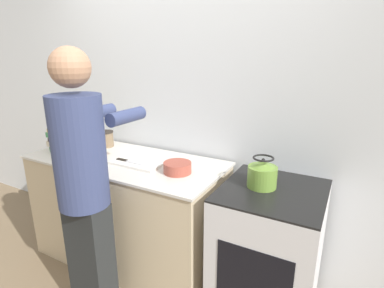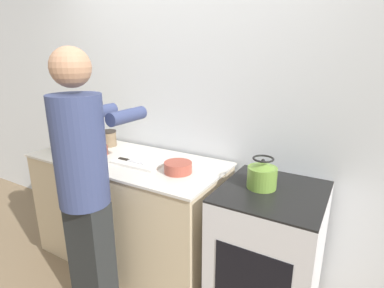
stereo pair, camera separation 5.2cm
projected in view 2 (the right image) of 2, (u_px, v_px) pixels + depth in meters
The scene contains 11 objects.
wall_back at pixel (189, 108), 2.47m from camera, with size 8.00×0.05×2.60m.
counter at pixel (130, 210), 2.54m from camera, with size 1.62×0.71×0.92m.
oven at pixel (267, 255), 1.96m from camera, with size 0.62×0.67×0.93m.
person at pixel (85, 179), 1.86m from camera, with size 0.35×0.59×1.77m.
cutting_board at pixel (139, 162), 2.29m from camera, with size 0.40×0.22×0.02m.
knife at pixel (131, 161), 2.30m from camera, with size 0.25×0.04×0.01m.
kettle at pixel (262, 175), 1.84m from camera, with size 0.18×0.18×0.20m.
bowl_prep at pixel (178, 167), 2.11m from camera, with size 0.20×0.20×0.08m.
bowl_mixing at pixel (98, 151), 2.48m from camera, with size 0.16×0.16×0.07m.
canister_jar at pixel (109, 138), 2.72m from camera, with size 0.14×0.14×0.14m.
book_stack at pixel (70, 137), 2.63m from camera, with size 0.26×0.27×0.20m.
Camera 2 is at (1.25, -1.35, 1.73)m, focal length 28.00 mm.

